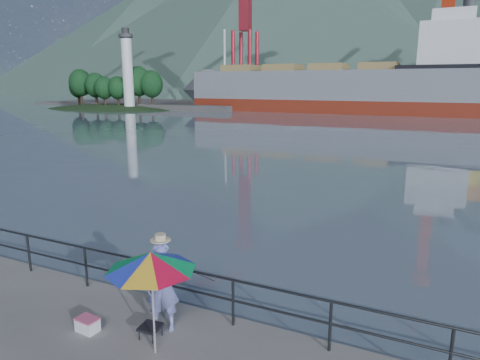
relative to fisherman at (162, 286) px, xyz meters
name	(u,v)px	position (x,y,z in m)	size (l,w,h in m)	color
harbor_water	(423,100)	(-1.78, 129.01, -0.94)	(500.00, 280.00, 0.00)	slate
far_dock	(466,108)	(8.22, 92.01, -0.94)	(200.00, 40.00, 0.40)	#514F4C
guardrail	(118,274)	(-1.78, 0.71, -0.41)	(22.00, 0.06, 1.03)	#2D3033
lighthouse_islet	(109,106)	(-56.75, 61.00, -0.67)	(48.00, 26.40, 19.20)	#263F1E
fisherman	(162,286)	(0.00, 0.00, 0.00)	(0.68, 0.45, 1.87)	#20299A
beach_umbrella	(151,261)	(0.33, -0.74, 0.87)	(1.63, 1.63, 1.98)	white
folding_stool	(151,331)	(-0.03, -0.40, -0.80)	(0.43, 0.43, 0.26)	black
cooler_bag	(88,325)	(-1.32, -0.75, -0.81)	(0.44, 0.29, 0.25)	silver
fishing_rod	(187,306)	(-0.07, 0.95, -0.94)	(0.02, 0.02, 2.32)	black
bulk_carrier	(350,88)	(-10.85, 70.51, 3.16)	(53.73, 9.30, 14.50)	maroon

